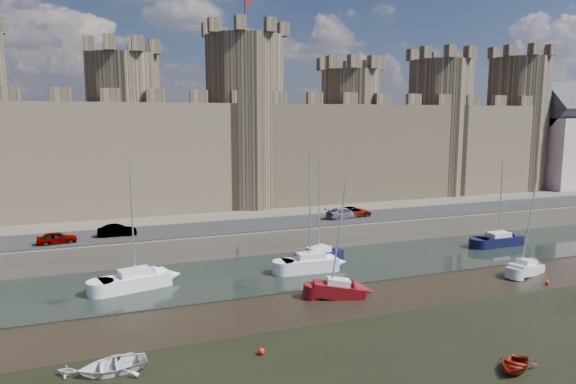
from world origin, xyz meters
name	(u,v)px	position (x,y,z in m)	size (l,w,h in m)	color
water_channel	(296,269)	(0.00, 24.00, 0.04)	(160.00, 12.00, 0.08)	black
quay	(215,201)	(0.00, 60.00, 1.25)	(160.00, 60.00, 2.50)	#4C443A
road	(264,224)	(0.00, 34.00, 2.55)	(160.00, 7.00, 0.10)	black
castle	(228,140)	(-0.64, 48.00, 11.67)	(108.50, 11.00, 29.00)	#42382B
car_0	(57,238)	(-21.62, 32.31, 3.12)	(1.46, 3.64, 1.24)	gray
car_1	(117,231)	(-16.02, 33.65, 3.14)	(1.35, 3.88, 1.28)	gray
car_2	(344,213)	(10.20, 34.03, 3.17)	(1.88, 4.63, 1.34)	gray
car_3	(353,212)	(11.67, 34.35, 3.15)	(2.16, 4.68, 1.30)	gray
sailboat_0	(135,280)	(-15.05, 23.56, 0.84)	(6.19, 3.60, 10.88)	white
sailboat_1	(319,256)	(2.94, 25.11, 0.83)	(5.68, 3.88, 10.61)	black
sailboat_2	(310,263)	(1.00, 22.84, 0.89)	(5.40, 2.33, 11.43)	white
sailboat_3	(498,240)	(25.23, 24.42, 0.77)	(5.67, 2.30, 9.87)	black
sailboat_4	(338,289)	(0.48, 15.60, 0.73)	(4.54, 2.87, 9.91)	maroon
sailboat_5	(526,267)	(19.85, 14.99, 0.68)	(4.54, 2.90, 9.14)	silver
dinghy_3	(67,370)	(-19.84, 9.38, 0.32)	(1.03, 0.63, 1.20)	silver
dinghy_4	(515,366)	(4.72, 0.80, 0.31)	(2.13, 0.62, 2.98)	maroon
dinghy_6	(112,366)	(-17.39, 8.84, 0.40)	(2.75, 0.80, 3.85)	white
buoy_1	(261,351)	(-8.58, 7.97, 0.21)	(0.42, 0.42, 0.42)	red
buoy_3	(547,282)	(19.31, 12.00, 0.19)	(0.38, 0.38, 0.38)	#CA4208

